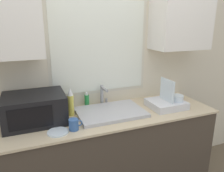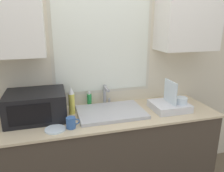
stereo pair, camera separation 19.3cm
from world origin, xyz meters
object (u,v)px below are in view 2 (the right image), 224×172
Objects in this scene: microwave at (36,105)px; spray_bottle at (72,101)px; mug_near_sink at (71,123)px; faucet at (106,93)px; dish_rack at (171,105)px; soap_bottle at (89,100)px.

spray_bottle is (0.31, 0.02, 0.00)m from microwave.
microwave is 0.39m from mug_near_sink.
spray_bottle reaches higher than faucet.
dish_rack is 0.95m from spray_bottle.
faucet is 0.18m from soap_bottle.
spray_bottle is 1.73× the size of soap_bottle.
soap_bottle is 0.50m from mug_near_sink.
faucet is 1.91× the size of mug_near_sink.
microwave is 4.57× the size of mug_near_sink.
spray_bottle reaches higher than soap_bottle.
soap_bottle is at bearing 170.30° from faucet.
spray_bottle is (-0.35, -0.13, -0.00)m from faucet.
microwave reaches higher than faucet.
dish_rack is (0.58, -0.28, -0.07)m from faucet.
dish_rack is 2.27× the size of soap_bottle.
soap_bottle is (-0.16, 0.03, -0.06)m from faucet.
microwave is (-0.66, -0.15, -0.00)m from faucet.
faucet is 0.58m from mug_near_sink.
dish_rack is at bearing 7.71° from mug_near_sink.
dish_rack is 0.81m from soap_bottle.
mug_near_sink is at bearing -172.29° from dish_rack.
mug_near_sink is (-0.04, -0.29, -0.08)m from spray_bottle.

